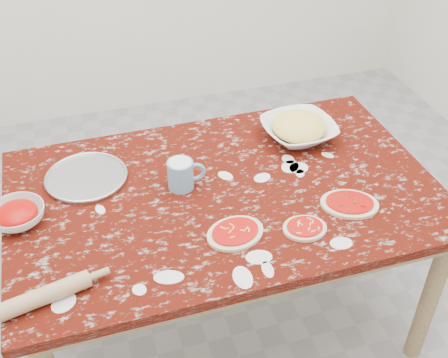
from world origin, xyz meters
TOP-DOWN VIEW (x-y plane):
  - ground at (0.00, 0.00)m, footprint 4.00×4.00m
  - worktable at (0.00, 0.00)m, footprint 1.60×1.00m
  - pizza_tray at (-0.49, 0.22)m, footprint 0.38×0.38m
  - sauce_bowl at (-0.74, 0.04)m, footprint 0.21×0.21m
  - cheese_bowl at (0.40, 0.24)m, footprint 0.32×0.32m
  - flour_mug at (-0.15, 0.07)m, footprint 0.15×0.10m
  - pizza_left at (-0.04, -0.25)m, footprint 0.23×0.20m
  - pizza_mid at (0.20, -0.29)m, footprint 0.17×0.14m
  - pizza_right at (0.41, -0.22)m, footprint 0.25×0.23m
  - rolling_pin at (-0.67, -0.35)m, footprint 0.28×0.12m

SIDE VIEW (x-z plane):
  - ground at x=0.00m, z-range 0.00..0.00m
  - worktable at x=0.00m, z-range 0.29..1.04m
  - pizza_tray at x=-0.49m, z-range 0.75..0.76m
  - pizza_mid at x=0.20m, z-range 0.75..0.77m
  - pizza_right at x=0.41m, z-range 0.75..0.77m
  - pizza_left at x=-0.04m, z-range 0.75..0.77m
  - rolling_pin at x=-0.67m, z-range 0.75..0.80m
  - sauce_bowl at x=-0.74m, z-range 0.75..0.81m
  - cheese_bowl at x=0.40m, z-range 0.75..0.82m
  - flour_mug at x=-0.15m, z-range 0.75..0.87m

